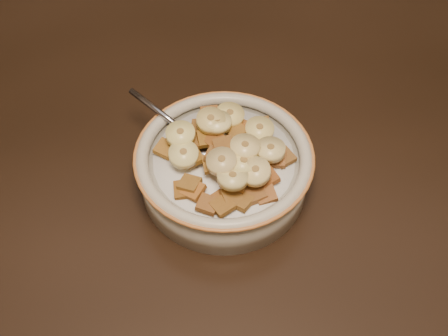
{
  "coord_description": "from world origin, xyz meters",
  "views": [
    {
      "loc": [
        -0.06,
        -0.53,
        1.26
      ],
      "look_at": [
        -0.07,
        -0.15,
        0.78
      ],
      "focal_mm": 45.0,
      "sensor_mm": 36.0,
      "label": 1
    }
  ],
  "objects_px": {
    "table": "(279,103)",
    "cereal_bowl": "(224,173)",
    "chair": "(285,35)",
    "spoon": "(203,144)"
  },
  "relations": [
    {
      "from": "chair",
      "to": "cereal_bowl",
      "type": "height_order",
      "value": "chair"
    },
    {
      "from": "table",
      "to": "chair",
      "type": "distance_m",
      "value": 0.61
    },
    {
      "from": "table",
      "to": "cereal_bowl",
      "type": "distance_m",
      "value": 0.17
    },
    {
      "from": "cereal_bowl",
      "to": "spoon",
      "type": "xyz_separation_m",
      "value": [
        -0.02,
        0.02,
        0.03
      ]
    },
    {
      "from": "chair",
      "to": "table",
      "type": "bearing_deg",
      "value": -94.62
    },
    {
      "from": "chair",
      "to": "spoon",
      "type": "relative_size",
      "value": 19.55
    },
    {
      "from": "table",
      "to": "spoon",
      "type": "height_order",
      "value": "spoon"
    },
    {
      "from": "table",
      "to": "spoon",
      "type": "bearing_deg",
      "value": -123.79
    },
    {
      "from": "spoon",
      "to": "cereal_bowl",
      "type": "bearing_deg",
      "value": 90.0
    },
    {
      "from": "cereal_bowl",
      "to": "spoon",
      "type": "relative_size",
      "value": 4.17
    }
  ]
}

